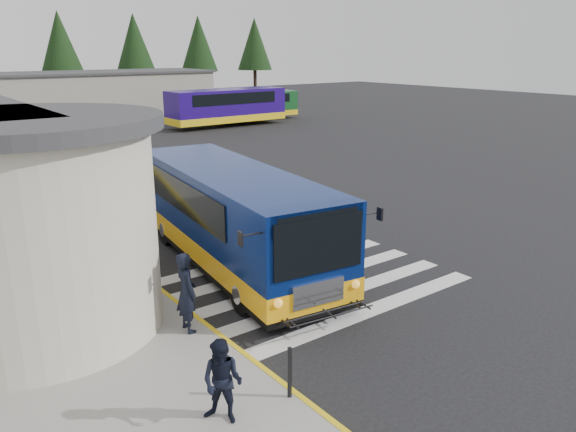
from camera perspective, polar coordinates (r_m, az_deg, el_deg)
ground at (r=16.69m, az=1.22°, el=-5.43°), size 140.00×140.00×0.00m
curb_strip at (r=18.14m, az=-16.99°, el=-4.07°), size 0.12×34.00×0.16m
crosswalk at (r=15.82m, az=1.60°, el=-6.69°), size 8.00×5.35×0.01m
depot_building at (r=56.48m, az=-21.37°, el=11.34°), size 26.40×8.40×4.20m
tree_line at (r=64.12m, az=-23.68°, el=15.80°), size 58.40×4.40×10.00m
transit_bus at (r=16.73m, az=-5.66°, el=-0.42°), size 4.38×10.51×2.90m
pedestrian_a at (r=12.78m, az=-10.28°, el=-7.62°), size 0.48×0.70×1.86m
pedestrian_b at (r=9.89m, az=-6.68°, el=-16.36°), size 0.90×0.94×1.52m
bollard at (r=10.54m, az=0.17°, el=-15.61°), size 0.08×0.08×1.01m
far_bus_a at (r=47.82m, az=-6.25°, el=11.09°), size 10.14×2.94×2.61m
far_bus_b at (r=51.90m, az=-3.60°, el=11.26°), size 8.47×2.81×2.15m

